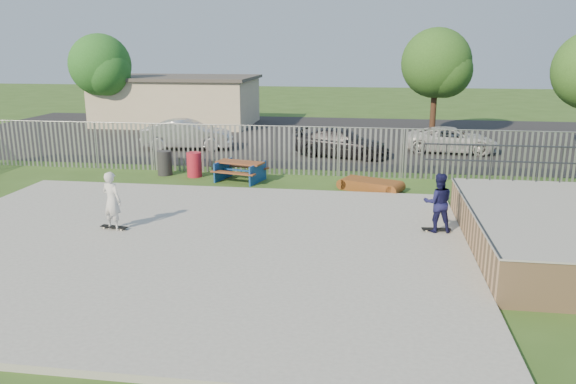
# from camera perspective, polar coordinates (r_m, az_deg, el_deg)

# --- Properties ---
(ground) EXTENTS (120.00, 120.00, 0.00)m
(ground) POSITION_cam_1_polar(r_m,az_deg,el_deg) (15.13, -10.96, -5.57)
(ground) COLOR #32541D
(ground) RESTS_ON ground
(concrete_slab) EXTENTS (15.00, 12.00, 0.15)m
(concrete_slab) POSITION_cam_1_polar(r_m,az_deg,el_deg) (15.10, -10.98, -5.31)
(concrete_slab) COLOR gray
(concrete_slab) RESTS_ON ground
(quarter_pipe) EXTENTS (5.50, 7.05, 2.19)m
(quarter_pipe) POSITION_cam_1_polar(r_m,az_deg,el_deg) (15.81, 25.06, -3.69)
(quarter_pipe) COLOR tan
(quarter_pipe) RESTS_ON ground
(fence) EXTENTS (26.04, 16.02, 2.00)m
(fence) POSITION_cam_1_polar(r_m,az_deg,el_deg) (18.82, -3.67, 1.86)
(fence) COLOR gray
(fence) RESTS_ON ground
(picnic_table) EXTENTS (2.15, 1.91, 0.77)m
(picnic_table) POSITION_cam_1_polar(r_m,az_deg,el_deg) (22.07, -4.88, 2.13)
(picnic_table) COLOR brown
(picnic_table) RESTS_ON ground
(funbox) EXTENTS (2.17, 1.65, 0.39)m
(funbox) POSITION_cam_1_polar(r_m,az_deg,el_deg) (20.79, 8.39, 0.68)
(funbox) COLOR brown
(funbox) RESTS_ON ground
(trash_bin_red) EXTENTS (0.60, 0.60, 0.99)m
(trash_bin_red) POSITION_cam_1_polar(r_m,az_deg,el_deg) (23.00, -9.50, 2.76)
(trash_bin_red) COLOR #AF1A2C
(trash_bin_red) RESTS_ON ground
(trash_bin_grey) EXTENTS (0.60, 0.60, 1.00)m
(trash_bin_grey) POSITION_cam_1_polar(r_m,az_deg,el_deg) (23.55, -12.42, 2.89)
(trash_bin_grey) COLOR #272729
(trash_bin_grey) RESTS_ON ground
(parking_lot) EXTENTS (40.00, 18.00, 0.02)m
(parking_lot) POSITION_cam_1_polar(r_m,az_deg,el_deg) (33.13, -0.16, 5.71)
(parking_lot) COLOR black
(parking_lot) RESTS_ON ground
(car_silver) EXTENTS (4.70, 2.18, 1.49)m
(car_silver) POSITION_cam_1_polar(r_m,az_deg,el_deg) (29.21, -10.18, 5.77)
(car_silver) COLOR silver
(car_silver) RESTS_ON parking_lot
(car_dark) EXTENTS (4.81, 2.81, 1.31)m
(car_dark) POSITION_cam_1_polar(r_m,az_deg,el_deg) (26.90, 5.48, 4.99)
(car_dark) COLOR black
(car_dark) RESTS_ON parking_lot
(car_white) EXTENTS (4.59, 2.38, 1.24)m
(car_white) POSITION_cam_1_polar(r_m,az_deg,el_deg) (29.04, 16.29, 5.11)
(car_white) COLOR silver
(car_white) RESTS_ON parking_lot
(building) EXTENTS (10.40, 6.40, 3.20)m
(building) POSITION_cam_1_polar(r_m,az_deg,el_deg) (38.73, -11.19, 9.13)
(building) COLOR beige
(building) RESTS_ON ground
(tree_left) EXTENTS (3.83, 3.83, 5.91)m
(tree_left) POSITION_cam_1_polar(r_m,az_deg,el_deg) (37.79, -18.54, 12.12)
(tree_left) COLOR #3D2B18
(tree_left) RESTS_ON ground
(tree_mid) EXTENTS (4.01, 4.01, 6.19)m
(tree_mid) POSITION_cam_1_polar(r_m,az_deg,el_deg) (34.30, 14.83, 12.53)
(tree_mid) COLOR #462B1C
(tree_mid) RESTS_ON ground
(skateboard_a) EXTENTS (0.81, 0.26, 0.08)m
(skateboard_a) POSITION_cam_1_polar(r_m,az_deg,el_deg) (16.19, 14.82, -3.73)
(skateboard_a) COLOR black
(skateboard_a) RESTS_ON concrete_slab
(skateboard_b) EXTENTS (0.82, 0.32, 0.08)m
(skateboard_b) POSITION_cam_1_polar(r_m,az_deg,el_deg) (16.59, -17.25, -3.47)
(skateboard_b) COLOR black
(skateboard_b) RESTS_ON concrete_slab
(skater_navy) EXTENTS (0.85, 0.69, 1.65)m
(skater_navy) POSITION_cam_1_polar(r_m,az_deg,el_deg) (15.97, 15.00, -1.04)
(skater_navy) COLOR #141540
(skater_navy) RESTS_ON concrete_slab
(skater_white) EXTENTS (0.70, 0.57, 1.65)m
(skater_white) POSITION_cam_1_polar(r_m,az_deg,el_deg) (16.37, -17.46, -0.85)
(skater_white) COLOR silver
(skater_white) RESTS_ON concrete_slab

